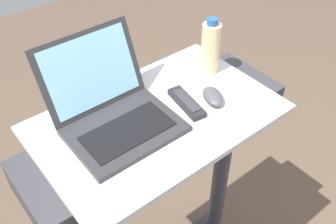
{
  "coord_description": "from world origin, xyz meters",
  "views": [
    {
      "loc": [
        -0.53,
        -0.01,
        1.96
      ],
      "look_at": [
        0.0,
        0.65,
        1.21
      ],
      "focal_mm": 41.22,
      "sensor_mm": 36.0,
      "label": 1
    }
  ],
  "objects_px": {
    "laptop": "(113,110)",
    "water_bottle": "(210,48)",
    "computer_mouse": "(213,96)",
    "tv_remote": "(186,103)"
  },
  "relations": [
    {
      "from": "water_bottle",
      "to": "laptop",
      "type": "bearing_deg",
      "value": -177.09
    },
    {
      "from": "computer_mouse",
      "to": "tv_remote",
      "type": "relative_size",
      "value": 0.61
    },
    {
      "from": "laptop",
      "to": "water_bottle",
      "type": "relative_size",
      "value": 1.63
    },
    {
      "from": "laptop",
      "to": "tv_remote",
      "type": "distance_m",
      "value": 0.24
    },
    {
      "from": "water_bottle",
      "to": "tv_remote",
      "type": "bearing_deg",
      "value": -152.87
    },
    {
      "from": "computer_mouse",
      "to": "water_bottle",
      "type": "height_order",
      "value": "water_bottle"
    },
    {
      "from": "water_bottle",
      "to": "tv_remote",
      "type": "xyz_separation_m",
      "value": [
        -0.19,
        -0.1,
        -0.08
      ]
    },
    {
      "from": "computer_mouse",
      "to": "laptop",
      "type": "bearing_deg",
      "value": -177.78
    },
    {
      "from": "laptop",
      "to": "water_bottle",
      "type": "distance_m",
      "value": 0.41
    },
    {
      "from": "laptop",
      "to": "tv_remote",
      "type": "relative_size",
      "value": 2.01
    }
  ]
}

